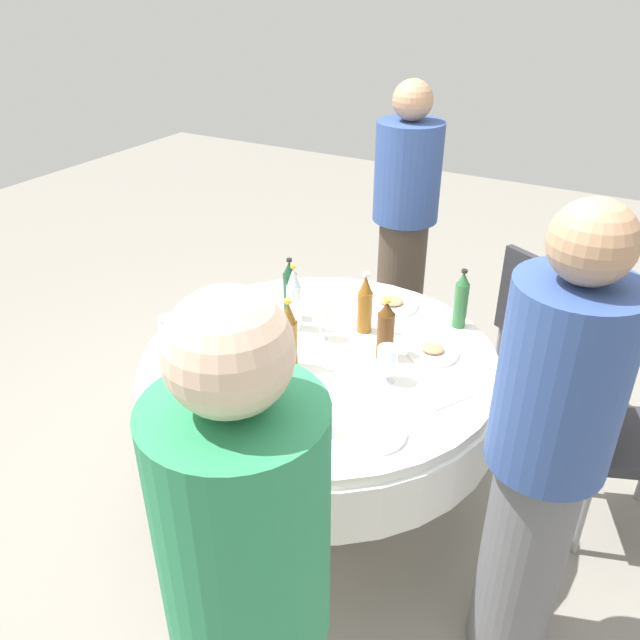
{
  "coord_description": "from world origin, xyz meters",
  "views": [
    {
      "loc": [
        -1.03,
        1.83,
        2.08
      ],
      "look_at": [
        0.0,
        0.0,
        0.89
      ],
      "focal_mm": 35.93,
      "sensor_mm": 36.0,
      "label": 1
    }
  ],
  "objects_px": {
    "dining_table": "(320,385)",
    "bottle_clear_near": "(294,300)",
    "wine_glass_front": "(167,327)",
    "person_right": "(545,455)",
    "wine_glass_north": "(388,357)",
    "plate_rear": "(239,384)",
    "bottle_dark_green_front": "(290,291)",
    "bottle_amber_west": "(365,305)",
    "chair_south": "(614,425)",
    "plate_far": "(391,304)",
    "wine_glass_south": "(314,408)",
    "plate_outer": "(432,351)",
    "bottle_green_right": "(461,300)",
    "person_near": "(250,616)",
    "chair_west": "(543,320)",
    "wine_glass_west": "(320,313)",
    "bottle_brown_north": "(386,331)",
    "plate_east": "(375,433)",
    "bottle_amber_inner": "(289,337)",
    "person_inner": "(404,229)"
  },
  "relations": [
    {
      "from": "wine_glass_front",
      "to": "wine_glass_south",
      "type": "relative_size",
      "value": 1.12
    },
    {
      "from": "wine_glass_front",
      "to": "bottle_green_right",
      "type": "bearing_deg",
      "value": -141.74
    },
    {
      "from": "wine_glass_front",
      "to": "person_right",
      "type": "bearing_deg",
      "value": 178.87
    },
    {
      "from": "bottle_dark_green_front",
      "to": "bottle_amber_west",
      "type": "bearing_deg",
      "value": -170.55
    },
    {
      "from": "plate_outer",
      "to": "person_near",
      "type": "height_order",
      "value": "person_near"
    },
    {
      "from": "wine_glass_north",
      "to": "chair_south",
      "type": "relative_size",
      "value": 0.16
    },
    {
      "from": "dining_table",
      "to": "wine_glass_north",
      "type": "distance_m",
      "value": 0.39
    },
    {
      "from": "plate_east",
      "to": "person_near",
      "type": "bearing_deg",
      "value": 95.61
    },
    {
      "from": "dining_table",
      "to": "chair_west",
      "type": "distance_m",
      "value": 1.29
    },
    {
      "from": "bottle_amber_west",
      "to": "wine_glass_front",
      "type": "xyz_separation_m",
      "value": [
        0.6,
        0.5,
        -0.02
      ]
    },
    {
      "from": "bottle_green_right",
      "to": "plate_rear",
      "type": "xyz_separation_m",
      "value": [
        0.54,
        0.81,
        -0.11
      ]
    },
    {
      "from": "bottle_amber_west",
      "to": "chair_south",
      "type": "relative_size",
      "value": 0.3
    },
    {
      "from": "bottle_amber_west",
      "to": "plate_rear",
      "type": "relative_size",
      "value": 1.05
    },
    {
      "from": "plate_outer",
      "to": "dining_table",
      "type": "bearing_deg",
      "value": 29.54
    },
    {
      "from": "wine_glass_front",
      "to": "bottle_clear_near",
      "type": "bearing_deg",
      "value": -131.84
    },
    {
      "from": "bottle_amber_inner",
      "to": "wine_glass_front",
      "type": "xyz_separation_m",
      "value": [
        0.48,
        0.13,
        -0.03
      ]
    },
    {
      "from": "dining_table",
      "to": "bottle_clear_near",
      "type": "bearing_deg",
      "value": -33.2
    },
    {
      "from": "plate_east",
      "to": "bottle_amber_west",
      "type": "bearing_deg",
      "value": -61.07
    },
    {
      "from": "wine_glass_west",
      "to": "chair_south",
      "type": "bearing_deg",
      "value": -164.46
    },
    {
      "from": "wine_glass_south",
      "to": "plate_east",
      "type": "distance_m",
      "value": 0.22
    },
    {
      "from": "bottle_amber_inner",
      "to": "wine_glass_front",
      "type": "height_order",
      "value": "bottle_amber_inner"
    },
    {
      "from": "plate_rear",
      "to": "chair_west",
      "type": "xyz_separation_m",
      "value": [
        -0.79,
        -1.45,
        -0.23
      ]
    },
    {
      "from": "bottle_clear_near",
      "to": "wine_glass_north",
      "type": "height_order",
      "value": "bottle_clear_near"
    },
    {
      "from": "bottle_dark_green_front",
      "to": "chair_south",
      "type": "relative_size",
      "value": 0.32
    },
    {
      "from": "wine_glass_south",
      "to": "person_near",
      "type": "xyz_separation_m",
      "value": [
        -0.26,
        0.73,
        0.03
      ]
    },
    {
      "from": "bottle_amber_west",
      "to": "chair_south",
      "type": "xyz_separation_m",
      "value": [
        -0.99,
        -0.17,
        -0.34
      ]
    },
    {
      "from": "plate_far",
      "to": "plate_rear",
      "type": "height_order",
      "value": "same"
    },
    {
      "from": "bottle_dark_green_front",
      "to": "chair_south",
      "type": "distance_m",
      "value": 1.38
    },
    {
      "from": "bottle_amber_inner",
      "to": "wine_glass_south",
      "type": "relative_size",
      "value": 2.21
    },
    {
      "from": "wine_glass_north",
      "to": "plate_rear",
      "type": "distance_m",
      "value": 0.54
    },
    {
      "from": "person_inner",
      "to": "chair_south",
      "type": "relative_size",
      "value": 1.82
    },
    {
      "from": "bottle_amber_west",
      "to": "wine_glass_north",
      "type": "height_order",
      "value": "bottle_amber_west"
    },
    {
      "from": "wine_glass_south",
      "to": "plate_outer",
      "type": "relative_size",
      "value": 0.64
    },
    {
      "from": "bottle_clear_near",
      "to": "person_right",
      "type": "relative_size",
      "value": 0.18
    },
    {
      "from": "bottle_green_right",
      "to": "plate_rear",
      "type": "relative_size",
      "value": 1.03
    },
    {
      "from": "wine_glass_west",
      "to": "plate_far",
      "type": "height_order",
      "value": "wine_glass_west"
    },
    {
      "from": "bottle_brown_north",
      "to": "person_right",
      "type": "xyz_separation_m",
      "value": [
        -0.68,
        0.39,
        -0.02
      ]
    },
    {
      "from": "bottle_green_right",
      "to": "wine_glass_west",
      "type": "bearing_deg",
      "value": 39.13
    },
    {
      "from": "plate_far",
      "to": "plate_rear",
      "type": "relative_size",
      "value": 0.95
    },
    {
      "from": "bottle_clear_near",
      "to": "wine_glass_south",
      "type": "height_order",
      "value": "bottle_clear_near"
    },
    {
      "from": "wine_glass_north",
      "to": "plate_far",
      "type": "height_order",
      "value": "wine_glass_north"
    },
    {
      "from": "chair_south",
      "to": "bottle_brown_north",
      "type": "bearing_deg",
      "value": -91.01
    },
    {
      "from": "plate_far",
      "to": "person_near",
      "type": "distance_m",
      "value": 1.69
    },
    {
      "from": "person_right",
      "to": "bottle_amber_west",
      "type": "bearing_deg",
      "value": -105.06
    },
    {
      "from": "plate_outer",
      "to": "chair_south",
      "type": "height_order",
      "value": "chair_south"
    },
    {
      "from": "wine_glass_north",
      "to": "plate_east",
      "type": "bearing_deg",
      "value": 107.38
    },
    {
      "from": "wine_glass_front",
      "to": "plate_outer",
      "type": "relative_size",
      "value": 0.72
    },
    {
      "from": "bottle_amber_inner",
      "to": "plate_outer",
      "type": "distance_m",
      "value": 0.57
    },
    {
      "from": "bottle_green_right",
      "to": "chair_south",
      "type": "relative_size",
      "value": 0.3
    },
    {
      "from": "wine_glass_west",
      "to": "person_right",
      "type": "distance_m",
      "value": 1.04
    }
  ]
}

